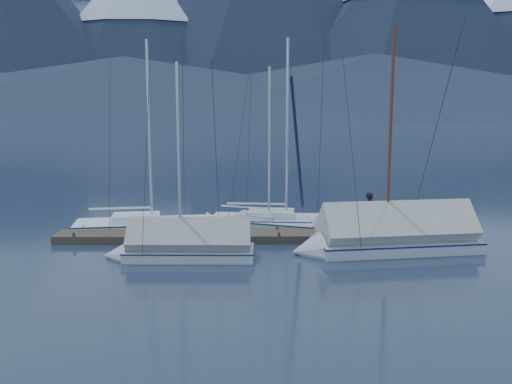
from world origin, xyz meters
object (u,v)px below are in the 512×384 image
sailboat_open_right (297,223)px  person (370,212)px  sailboat_covered_near (383,239)px  sailboat_open_mid (278,226)px  sailboat_covered_far (178,248)px  sailboat_open_left (163,226)px

sailboat_open_right → person: bearing=-39.3°
sailboat_open_right → sailboat_covered_near: sailboat_open_right is taller
person → sailboat_open_right: bearing=69.9°
sailboat_open_mid → sailboat_covered_far: (-4.25, -5.26, 0.26)m
sailboat_open_left → sailboat_covered_far: (1.40, -5.11, 0.24)m
sailboat_open_left → sailboat_open_right: sailboat_open_right is taller
sailboat_open_mid → sailboat_covered_near: sailboat_covered_near is taller
person → sailboat_covered_far: bearing=129.9°
sailboat_open_right → sailboat_covered_near: bearing=-56.2°
sailboat_covered_far → sailboat_open_right: bearing=47.4°
sailboat_covered_near → sailboat_covered_far: sailboat_covered_near is taller
sailboat_open_left → sailboat_open_mid: (5.65, 0.15, -0.02)m
sailboat_open_right → sailboat_open_mid: bearing=-155.5°
sailboat_open_mid → sailboat_covered_far: size_ratio=1.03×
sailboat_open_mid → sailboat_covered_near: 5.97m
sailboat_covered_far → sailboat_open_left: bearing=105.4°
sailboat_open_mid → sailboat_covered_near: size_ratio=0.85×
sailboat_open_left → sailboat_open_mid: size_ratio=1.15×
sailboat_open_left → person: bearing=-11.3°
sailboat_open_left → sailboat_open_mid: sailboat_open_left is taller
person → sailboat_open_left: bearing=97.9°
sailboat_open_mid → person: size_ratio=4.84×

